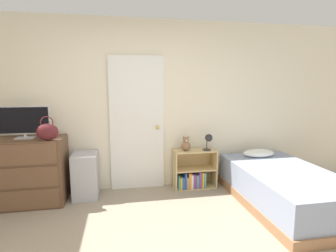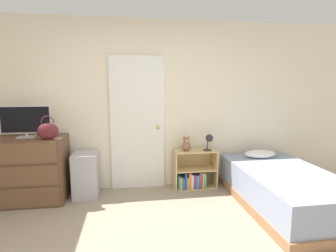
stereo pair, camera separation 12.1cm
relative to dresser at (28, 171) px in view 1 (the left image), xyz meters
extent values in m
cube|color=beige|center=(1.48, 0.33, 0.83)|extent=(10.00, 0.06, 2.55)
cube|color=white|center=(1.49, 0.28, 0.56)|extent=(0.81, 0.04, 2.02)
sphere|color=gold|center=(1.79, 0.23, 0.51)|extent=(0.06, 0.06, 0.06)
cube|color=brown|center=(0.00, 0.00, 0.00)|extent=(0.96, 0.55, 0.89)
cube|color=brown|center=(0.00, -0.28, -0.29)|extent=(0.89, 0.01, 0.26)
cube|color=brown|center=(0.00, -0.28, 0.00)|extent=(0.89, 0.01, 0.26)
cube|color=brown|center=(0.00, -0.28, 0.29)|extent=(0.89, 0.01, 0.26)
cube|color=#B7B7BC|center=(0.00, 0.03, 0.45)|extent=(0.23, 0.16, 0.01)
cylinder|color=#B7B7BC|center=(0.00, 0.03, 0.48)|extent=(0.04, 0.04, 0.04)
cube|color=#B7B7BC|center=(0.00, 0.03, 0.69)|extent=(0.65, 0.02, 0.37)
cube|color=black|center=(0.00, 0.01, 0.69)|extent=(0.61, 0.01, 0.34)
ellipsoid|color=#591E23|center=(0.33, -0.18, 0.55)|extent=(0.27, 0.12, 0.22)
torus|color=#591E23|center=(0.33, -0.18, 0.68)|extent=(0.16, 0.01, 0.16)
cube|color=#ADADB7|center=(0.73, 0.07, -0.13)|extent=(0.34, 0.42, 0.63)
cube|color=tan|center=(2.04, 0.13, -0.15)|extent=(0.02, 0.30, 0.59)
cube|color=tan|center=(2.67, 0.13, -0.15)|extent=(0.02, 0.30, 0.59)
cube|color=tan|center=(2.36, 0.13, -0.44)|extent=(0.61, 0.30, 0.02)
cube|color=tan|center=(2.36, 0.13, -0.15)|extent=(0.61, 0.30, 0.02)
cube|color=tan|center=(2.36, 0.13, 0.14)|extent=(0.61, 0.30, 0.02)
cube|color=tan|center=(2.36, 0.28, -0.15)|extent=(0.65, 0.01, 0.59)
cube|color=teal|center=(2.09, 0.11, -0.32)|extent=(0.02, 0.24, 0.21)
cube|color=gold|center=(2.12, 0.10, -0.33)|extent=(0.03, 0.22, 0.19)
cube|color=#3359B2|center=(2.15, 0.09, -0.34)|extent=(0.04, 0.19, 0.18)
cube|color=#3359B2|center=(2.19, 0.10, -0.30)|extent=(0.02, 0.21, 0.25)
cube|color=tan|center=(2.22, 0.09, -0.34)|extent=(0.03, 0.20, 0.18)
cube|color=orange|center=(2.25, 0.08, -0.30)|extent=(0.04, 0.17, 0.24)
cube|color=white|center=(2.29, 0.10, -0.32)|extent=(0.03, 0.21, 0.22)
cube|color=#8C3F8C|center=(2.33, 0.11, -0.32)|extent=(0.04, 0.24, 0.21)
cube|color=teal|center=(2.38, 0.09, -0.32)|extent=(0.03, 0.21, 0.21)
cube|color=#8C3F8C|center=(2.42, 0.07, -0.30)|extent=(0.04, 0.17, 0.25)
cube|color=gold|center=(2.46, 0.11, -0.30)|extent=(0.03, 0.24, 0.24)
cube|color=teal|center=(2.49, 0.10, -0.31)|extent=(0.02, 0.22, 0.24)
sphere|color=#8C6647|center=(2.21, 0.13, 0.22)|extent=(0.14, 0.14, 0.14)
sphere|color=#8C6647|center=(2.21, 0.13, 0.32)|extent=(0.09, 0.09, 0.09)
sphere|color=silver|center=(2.21, 0.09, 0.31)|extent=(0.03, 0.03, 0.03)
sphere|color=#8C6647|center=(2.18, 0.13, 0.35)|extent=(0.04, 0.04, 0.04)
sphere|color=#8C6647|center=(2.25, 0.13, 0.35)|extent=(0.04, 0.04, 0.04)
cylinder|color=#262628|center=(2.54, 0.10, 0.16)|extent=(0.13, 0.13, 0.01)
cylinder|color=#262628|center=(2.54, 0.10, 0.24)|extent=(0.01, 0.01, 0.15)
sphere|color=#262628|center=(2.56, 0.08, 0.35)|extent=(0.12, 0.12, 0.12)
cube|color=#996B47|center=(3.36, -0.69, -0.38)|extent=(1.12, 1.93, 0.12)
cube|color=#8C99B2|center=(3.36, -0.69, -0.14)|extent=(1.08, 1.88, 0.36)
ellipsoid|color=white|center=(3.36, 0.01, 0.09)|extent=(0.50, 0.28, 0.12)
camera|label=1|loc=(1.24, -3.66, 1.13)|focal=28.00mm
camera|label=2|loc=(1.36, -3.68, 1.13)|focal=28.00mm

